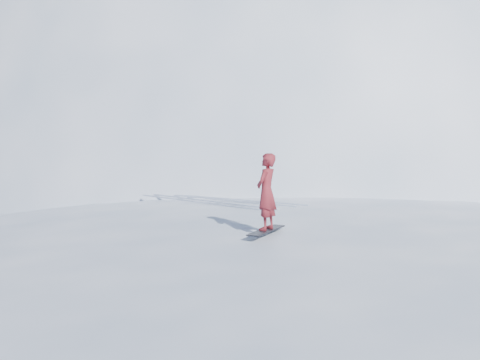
# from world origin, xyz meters

# --- Properties ---
(ground) EXTENTS (400.00, 400.00, 0.00)m
(ground) POSITION_xyz_m (0.00, 0.00, 0.00)
(ground) COLOR white
(ground) RESTS_ON ground
(near_ridge) EXTENTS (36.00, 28.00, 4.80)m
(near_ridge) POSITION_xyz_m (1.00, 3.00, 0.00)
(near_ridge) COLOR white
(near_ridge) RESTS_ON ground
(summit_peak) EXTENTS (60.00, 56.00, 56.00)m
(summit_peak) POSITION_xyz_m (22.00, 26.00, 0.00)
(summit_peak) COLOR white
(summit_peak) RESTS_ON ground
(peak_shoulder) EXTENTS (28.00, 24.00, 18.00)m
(peak_shoulder) POSITION_xyz_m (10.00, 20.00, 0.00)
(peak_shoulder) COLOR white
(peak_shoulder) RESTS_ON ground
(wind_bumps) EXTENTS (16.00, 14.40, 1.00)m
(wind_bumps) POSITION_xyz_m (-0.56, 2.12, 0.00)
(wind_bumps) COLOR white
(wind_bumps) RESTS_ON ground
(snowboard) EXTENTS (1.51, 0.94, 0.03)m
(snowboard) POSITION_xyz_m (-2.26, -0.01, 2.41)
(snowboard) COLOR black
(snowboard) RESTS_ON near_ridge
(snowboarder) EXTENTS (0.76, 0.66, 1.75)m
(snowboarder) POSITION_xyz_m (-2.26, -0.01, 3.30)
(snowboarder) COLOR maroon
(snowboarder) RESTS_ON snowboard
(board_tracks) EXTENTS (2.82, 5.93, 0.04)m
(board_tracks) POSITION_xyz_m (0.09, 5.52, 2.42)
(board_tracks) COLOR silver
(board_tracks) RESTS_ON ground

